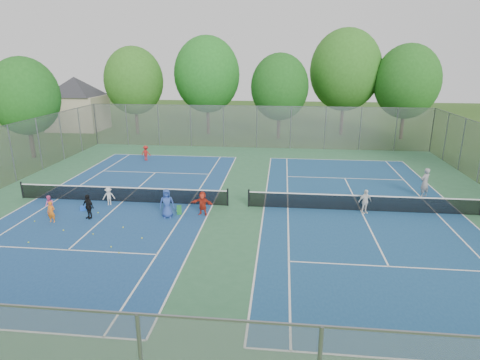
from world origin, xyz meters
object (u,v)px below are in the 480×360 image
Objects in this scene: net_left at (122,195)px; ball_crate at (83,208)px; ball_hopper at (179,210)px; net_right at (362,203)px; instructor at (425,183)px.

net_left reaches higher than ball_crate.
ball_crate is 5.58m from ball_hopper.
net_right is 5.17m from instructor.
instructor is (4.28, 2.86, 0.47)m from net_right.
ball_crate is at bearing -174.28° from net_right.
net_left is 6.93× the size of instructor.
ball_crate is 20.47m from instructor.
ball_crate is 0.61× the size of ball_hopper.
instructor is at bearing 17.18° from ball_hopper.
net_right is 15.77m from ball_crate.
ball_crate is at bearing 179.82° from ball_hopper.
net_right is at bearing 0.00° from net_left.
net_left and net_right have the same top height.
instructor is (14.39, 4.45, 0.68)m from ball_hopper.
net_left is at bearing 42.93° from ball_crate.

